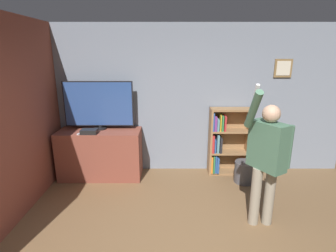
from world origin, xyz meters
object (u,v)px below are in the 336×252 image
bookshelf (224,142)px  television (98,105)px  person (266,155)px  game_console (89,132)px  waste_bin (244,172)px

bookshelf → television: bearing=-178.5°
person → bookshelf: bearing=155.4°
television → game_console: (-0.12, -0.28, -0.41)m
television → game_console: size_ratio=4.48×
bookshelf → person: 1.60m
bookshelf → game_console: bearing=-172.0°
person → waste_bin: bearing=143.1°
television → bookshelf: (2.26, 0.06, -0.71)m
television → bookshelf: size_ratio=0.98×
television → bookshelf: television is taller
game_console → person: size_ratio=0.14×
television → waste_bin: 2.82m
waste_bin → bookshelf: bearing=127.4°
game_console → waste_bin: (2.68, -0.05, -0.73)m
game_console → waste_bin: 2.78m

